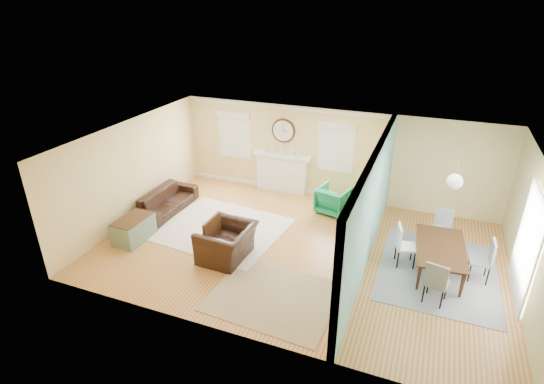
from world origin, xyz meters
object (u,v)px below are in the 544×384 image
object	(u,v)px
eames_chair	(227,243)
sofa	(167,201)
green_chair	(333,200)
credenza	(365,215)
dining_table	(440,259)

from	to	relation	value
eames_chair	sofa	bearing A→B (deg)	-117.04
green_chair	credenza	bearing A→B (deg)	160.62
sofa	green_chair	xyz separation A→B (m)	(4.23, 1.57, 0.07)
green_chair	sofa	bearing A→B (deg)	33.65
credenza	eames_chair	bearing A→B (deg)	-137.09
sofa	eames_chair	distance (m)	2.96
green_chair	dining_table	distance (m)	3.33
eames_chair	dining_table	world-z (taller)	eames_chair
sofa	credenza	bearing A→B (deg)	-79.58
sofa	eames_chair	size ratio (longest dim) A/B	1.69
sofa	dining_table	size ratio (longest dim) A/B	1.16
sofa	credenza	size ratio (longest dim) A/B	1.49
eames_chair	dining_table	xyz separation A→B (m)	(4.43, 1.18, -0.08)
credenza	dining_table	bearing A→B (deg)	-34.06
sofa	dining_table	bearing A→B (deg)	-92.36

